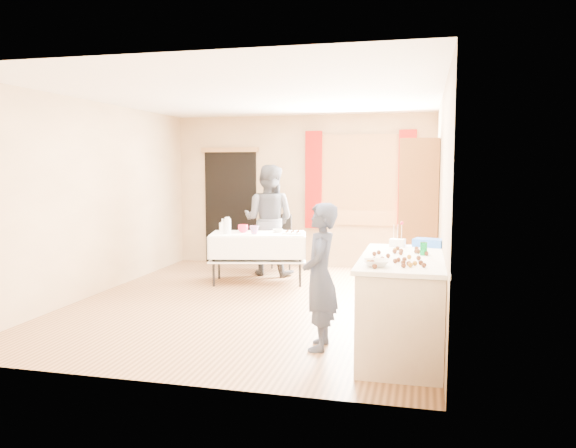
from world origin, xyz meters
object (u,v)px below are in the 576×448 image
(chair, at_px, (277,254))
(woman, at_px, (269,220))
(counter, at_px, (402,305))
(girl, at_px, (320,277))
(cabinet, at_px, (418,218))
(party_table, at_px, (258,253))

(chair, bearing_deg, woman, -86.82)
(counter, relative_size, girl, 1.17)
(cabinet, bearing_deg, party_table, 172.73)
(girl, distance_m, woman, 3.72)
(cabinet, height_order, woman, cabinet)
(woman, bearing_deg, party_table, 97.42)
(party_table, xyz_separation_m, woman, (-0.02, 0.65, 0.43))
(party_table, bearing_deg, cabinet, -20.14)
(counter, height_order, party_table, counter)
(counter, bearing_deg, cabinet, 87.63)
(cabinet, height_order, party_table, cabinet)
(cabinet, xyz_separation_m, woman, (-2.33, 0.95, -0.17))
(cabinet, distance_m, woman, 2.52)
(woman, bearing_deg, girl, 118.96)
(party_table, relative_size, woman, 0.87)
(chair, bearing_deg, counter, -47.66)
(woman, bearing_deg, counter, 129.37)
(chair, relative_size, girl, 0.67)
(counter, bearing_deg, party_table, 129.27)
(chair, bearing_deg, cabinet, -17.50)
(girl, bearing_deg, woman, -160.74)
(counter, distance_m, woman, 4.06)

